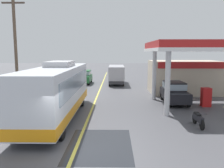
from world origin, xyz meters
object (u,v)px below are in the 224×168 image
at_px(car_at_pump, 174,91).
at_px(car_trailing_behind_bus, 85,76).
at_px(coach_bus_main, 57,92).
at_px(motorcycle_parked_forecourt, 198,119).
at_px(minibus_opposing_lane, 116,73).

bearing_deg(car_at_pump, car_trailing_behind_bus, 126.90).
relative_size(coach_bus_main, motorcycle_parked_forecourt, 6.13).
xyz_separation_m(coach_bus_main, car_trailing_behind_bus, (-0.39, 16.78, -0.71)).
bearing_deg(coach_bus_main, motorcycle_parked_forecourt, -11.49).
bearing_deg(minibus_opposing_lane, car_at_pump, -67.87).
relative_size(coach_bus_main, car_trailing_behind_bus, 2.63).
height_order(minibus_opposing_lane, motorcycle_parked_forecourt, minibus_opposing_lane).
bearing_deg(car_at_pump, minibus_opposing_lane, 112.13).
bearing_deg(car_trailing_behind_bus, car_at_pump, -53.10).
height_order(coach_bus_main, minibus_opposing_lane, coach_bus_main).
xyz_separation_m(minibus_opposing_lane, motorcycle_parked_forecourt, (4.67, -18.21, -1.03)).
distance_m(coach_bus_main, car_at_pump, 9.93).
distance_m(coach_bus_main, minibus_opposing_lane, 16.92).
xyz_separation_m(car_at_pump, minibus_opposing_lane, (-4.84, 11.91, 0.46)).
relative_size(coach_bus_main, minibus_opposing_lane, 1.80).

